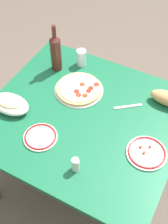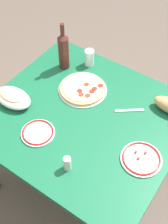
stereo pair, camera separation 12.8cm
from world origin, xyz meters
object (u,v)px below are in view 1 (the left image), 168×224
object	(u,v)px
baked_pasta_dish	(10,103)
wine_bottle	(56,52)
pepperoni_pizza	(79,89)
side_plate_near	(40,137)
water_glass	(81,58)
side_plate_far	(147,153)
dining_table	(84,128)
spice_shaker	(75,165)

from	to	relation	value
baked_pasta_dish	wine_bottle	xyz separation A→B (m)	(0.06, 0.43, 0.09)
pepperoni_pizza	wine_bottle	size ratio (longest dim) A/B	0.93
baked_pasta_dish	side_plate_near	world-z (taller)	baked_pasta_dish
water_glass	side_plate_far	world-z (taller)	water_glass
pepperoni_pizza	side_plate_near	world-z (taller)	pepperoni_pizza
wine_bottle	dining_table	bearing A→B (deg)	-38.37
wine_bottle	spice_shaker	world-z (taller)	wine_bottle
pepperoni_pizza	side_plate_near	size ratio (longest dim) A/B	1.63
pepperoni_pizza	side_plate_far	distance (m)	0.58
baked_pasta_dish	spice_shaker	size ratio (longest dim) A/B	2.76
wine_bottle	water_glass	world-z (taller)	wine_bottle
water_glass	pepperoni_pizza	bearing A→B (deg)	-65.33
wine_bottle	baked_pasta_dish	bearing A→B (deg)	-97.70
dining_table	side_plate_near	xyz separation A→B (m)	(-0.13, -0.25, 0.13)
pepperoni_pizza	side_plate_far	bearing A→B (deg)	-24.10
dining_table	side_plate_near	world-z (taller)	side_plate_near
dining_table	side_plate_near	size ratio (longest dim) A/B	5.95
pepperoni_pizza	wine_bottle	world-z (taller)	wine_bottle
water_glass	side_plate_near	distance (m)	0.64
side_plate_far	pepperoni_pizza	bearing A→B (deg)	155.90
side_plate_near	side_plate_far	size ratio (longest dim) A/B	0.87
wine_bottle	side_plate_far	world-z (taller)	wine_bottle
wine_bottle	side_plate_near	distance (m)	0.58
dining_table	water_glass	distance (m)	0.48
wine_bottle	water_glass	bearing A→B (deg)	42.02
baked_pasta_dish	side_plate_far	bearing A→B (deg)	5.36
baked_pasta_dish	spice_shaker	world-z (taller)	spice_shaker
baked_pasta_dish	side_plate_far	world-z (taller)	baked_pasta_dish
water_glass	dining_table	bearing A→B (deg)	-59.84
pepperoni_pizza	baked_pasta_dish	distance (m)	0.42
side_plate_far	side_plate_near	bearing A→B (deg)	-162.16
baked_pasta_dish	water_glass	distance (m)	0.57
baked_pasta_dish	side_plate_near	bearing A→B (deg)	-19.94
dining_table	pepperoni_pizza	size ratio (longest dim) A/B	3.65
baked_pasta_dish	pepperoni_pizza	bearing A→B (deg)	47.79
side_plate_far	spice_shaker	world-z (taller)	spice_shaker
dining_table	baked_pasta_dish	distance (m)	0.46
spice_shaker	side_plate_near	bearing A→B (deg)	163.31
pepperoni_pizza	side_plate_far	world-z (taller)	pepperoni_pizza
pepperoni_pizza	spice_shaker	bearing A→B (deg)	-63.17
pepperoni_pizza	water_glass	world-z (taller)	water_glass
pepperoni_pizza	water_glass	distance (m)	0.25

